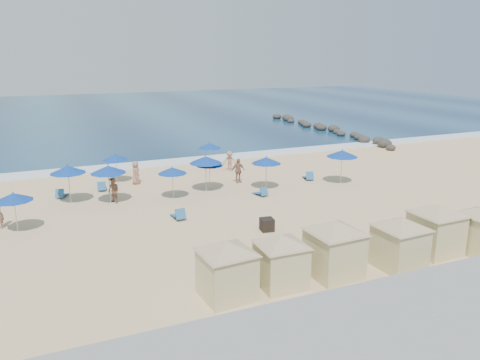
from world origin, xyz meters
The scene contains 30 objects.
ground centered at (0.00, 0.00, 0.00)m, with size 160.00×160.00×0.00m, color #DDBB8C.
ocean centered at (0.00, 55.00, 0.03)m, with size 160.00×80.00×0.06m, color navy.
surf_line centered at (0.00, 15.50, 0.04)m, with size 160.00×2.50×0.08m, color white.
seawall centered at (0.00, -13.50, 0.65)m, with size 160.00×6.10×1.22m.
rock_jetty centered at (24.01, 24.90, 0.36)m, with size 2.56×26.66×0.96m.
trash_bin centered at (1.79, -3.08, 0.35)m, with size 0.71×0.71×0.71m, color black.
cabana_0 centered at (-2.98, -9.03, 1.53)m, with size 4.24×4.24×2.67m.
cabana_1 centered at (-0.51, -9.02, 1.46)m, with size 4.06×4.06×2.55m.
cabana_2 centered at (2.09, -9.12, 1.62)m, with size 4.50×4.50×2.82m.
cabana_3 centered at (5.32, -9.61, 1.52)m, with size 4.24×4.24×2.66m.
cabana_4 centered at (8.06, -9.05, 1.60)m, with size 4.46×4.46×2.80m.
umbrella_0 centered at (-11.02, 2.23, 2.02)m, with size 2.05×2.05×2.33m.
umbrella_1 centered at (-7.93, 6.52, 2.28)m, with size 2.31×2.31×2.63m.
umbrella_2 centered at (-5.51, 5.48, 2.29)m, with size 2.32×2.32×2.64m.
umbrella_3 centered at (-4.27, 10.60, 1.95)m, with size 1.97×1.97×2.25m.
umbrella_4 centered at (-1.42, 4.81, 1.97)m, with size 2.00×2.00×2.27m.
umbrella_5 centered at (1.22, 5.56, 2.32)m, with size 2.35×2.35×2.68m.
umbrella_6 centered at (1.62, 5.90, 2.01)m, with size 2.04×2.04×2.32m.
umbrella_7 centered at (3.82, 12.02, 1.97)m, with size 1.99×1.99×2.27m.
umbrella_8 centered at (5.42, 4.38, 2.15)m, with size 2.17×2.17×2.48m.
umbrella_9 centered at (11.32, 3.48, 2.33)m, with size 2.36×2.36×2.68m.
beach_chair_1 centered at (-8.43, 8.06, 0.24)m, with size 0.99×1.39×0.70m.
beach_chair_2 centered at (-5.64, 8.75, 0.25)m, with size 0.78×1.38×0.72m.
beach_chair_3 centered at (-2.21, 0.70, 0.26)m, with size 0.67×1.39×0.75m.
beach_chair_4 centered at (4.38, 3.01, 0.24)m, with size 0.76×1.32×0.69m.
beach_chair_5 centered at (9.64, 5.39, 0.26)m, with size 0.93×1.45×0.74m.
beachgoer_1 centered at (-5.28, 5.35, 0.85)m, with size 0.83×0.64×1.70m, color #A2715A.
beachgoer_2 centered at (4.25, 6.82, 0.94)m, with size 1.10×0.46×1.88m, color #A2715A.
beachgoer_3 centered at (5.01, 10.46, 0.85)m, with size 1.10×0.63×1.70m, color #A2715A.
beachgoer_4 centered at (-3.02, 9.48, 0.89)m, with size 0.87×0.57×1.78m, color #A2715A.
Camera 1 is at (-9.26, -25.00, 9.59)m, focal length 35.00 mm.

